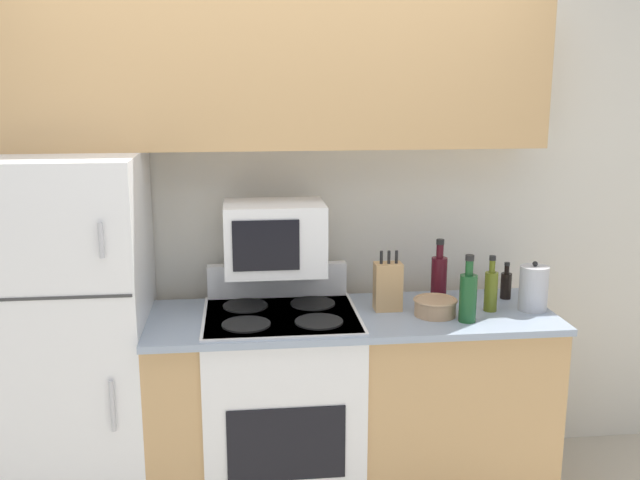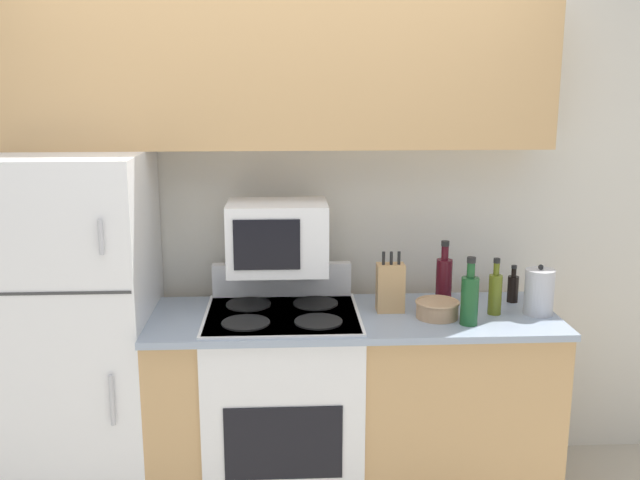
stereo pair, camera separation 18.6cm
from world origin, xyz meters
TOP-DOWN VIEW (x-y plane):
  - wall_back at (0.00, 0.72)m, footprint 8.00×0.05m
  - lower_cabinets at (0.31, 0.29)m, footprint 1.83×0.63m
  - refrigerator at (-0.92, 0.34)m, footprint 0.63×0.71m
  - upper_cabinets at (0.00, 0.54)m, footprint 2.46×0.31m
  - stove at (-0.01, 0.28)m, footprint 0.70×0.61m
  - microwave at (-0.03, 0.41)m, footprint 0.45×0.33m
  - knife_block at (0.48, 0.32)m, footprint 0.12×0.09m
  - bowl at (0.68, 0.22)m, footprint 0.20×0.20m
  - bottle_wine_red at (0.76, 0.44)m, footprint 0.08×0.08m
  - bottle_wine_green at (0.80, 0.12)m, footprint 0.08×0.08m
  - bottle_soy_sauce at (1.09, 0.43)m, footprint 0.05×0.05m
  - bottle_olive_oil at (0.95, 0.25)m, footprint 0.06×0.06m
  - kettle at (1.15, 0.24)m, footprint 0.13×0.13m

SIDE VIEW (x-z plane):
  - lower_cabinets at x=0.31m, z-range 0.00..0.91m
  - stove at x=-0.01m, z-range -0.06..1.02m
  - refrigerator at x=-0.92m, z-range 0.00..1.64m
  - bowl at x=0.68m, z-range 0.92..0.99m
  - bottle_soy_sauce at x=1.09m, z-range 0.89..1.07m
  - bottle_olive_oil at x=0.95m, z-range 0.88..1.14m
  - kettle at x=1.15m, z-range 0.90..1.13m
  - knife_block at x=0.48m, z-range 0.88..1.17m
  - bottle_wine_red at x=0.76m, z-range 0.88..1.18m
  - bottle_wine_green at x=0.80m, z-range 0.88..1.18m
  - microwave at x=-0.03m, z-range 1.09..1.41m
  - wall_back at x=0.00m, z-range 0.00..2.55m
  - upper_cabinets at x=0.00m, z-range 1.64..2.32m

